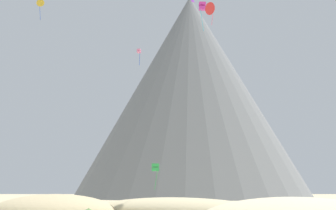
{
  "coord_description": "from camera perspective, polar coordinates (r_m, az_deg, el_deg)",
  "views": [
    {
      "loc": [
        0.53,
        -31.65,
        2.66
      ],
      "look_at": [
        -0.71,
        47.82,
        17.32
      ],
      "focal_mm": 48.63,
      "sensor_mm": 36.0,
      "label": 1
    }
  ],
  "objects": [
    {
      "name": "kite_magenta_high",
      "position": [
        92.84,
        4.32,
        12.23
      ],
      "size": [
        1.38,
        1.41,
        5.94
      ],
      "rotation": [
        0.0,
        0.0,
        3.19
      ],
      "color": "#D1339E"
    },
    {
      "name": "kite_pink_high",
      "position": [
        95.57,
        -3.66,
        6.73
      ],
      "size": [
        0.91,
        0.94,
        3.52
      ],
      "rotation": [
        0.0,
        0.0,
        5.98
      ],
      "color": "pink"
    },
    {
      "name": "kite_red_high",
      "position": [
        68.38,
        5.37,
        11.93
      ],
      "size": [
        1.78,
        1.82,
        3.43
      ],
      "rotation": [
        0.0,
        0.0,
        2.33
      ],
      "color": "red"
    },
    {
      "name": "rock_massif",
      "position": [
        140.76,
        3.09,
        0.78
      ],
      "size": [
        94.09,
        94.09,
        63.65
      ],
      "color": "slate",
      "rests_on": "ground_plane"
    },
    {
      "name": "kite_gold_high",
      "position": [
        98.6,
        -15.69,
        12.16
      ],
      "size": [
        1.62,
        0.52,
        4.41
      ],
      "rotation": [
        0.0,
        0.0,
        3.26
      ],
      "color": "gold"
    },
    {
      "name": "bush_mid_center",
      "position": [
        53.52,
        -3.82,
        -12.78
      ],
      "size": [
        2.56,
        2.56,
        0.93
      ],
      "primitive_type": "cone",
      "rotation": [
        0.0,
        0.0,
        0.52
      ],
      "color": "#568442",
      "rests_on": "ground_plane"
    },
    {
      "name": "kite_green_low",
      "position": [
        76.27,
        -1.59,
        -7.84
      ],
      "size": [
        1.25,
        1.26,
        4.23
      ],
      "rotation": [
        0.0,
        0.0,
        0.03
      ],
      "color": "green"
    }
  ]
}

